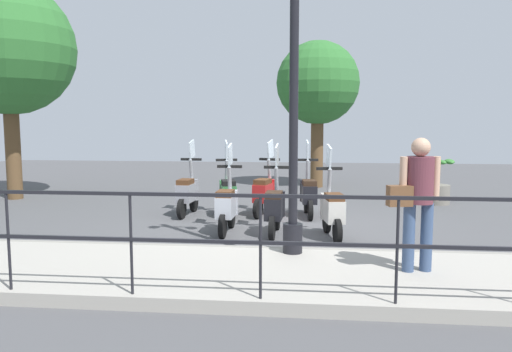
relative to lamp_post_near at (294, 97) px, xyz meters
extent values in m
plane|color=#4C4C4F|center=(2.40, 0.27, -2.25)|extent=(28.00, 28.00, 0.00)
cube|color=#A39E93|center=(-0.80, 0.27, -2.18)|extent=(2.20, 20.00, 0.15)
cube|color=gray|center=(0.25, 0.27, -2.18)|extent=(0.10, 20.00, 0.15)
cube|color=black|center=(-1.80, 0.27, -1.05)|extent=(0.04, 16.00, 0.04)
cube|color=black|center=(-1.80, 0.27, -1.52)|extent=(0.04, 16.00, 0.04)
cylinder|color=black|center=(-1.80, -1.06, -1.58)|extent=(0.03, 0.03, 1.05)
cylinder|color=black|center=(-1.80, 0.27, -1.58)|extent=(0.03, 0.03, 1.05)
cylinder|color=black|center=(-1.80, 1.60, -1.58)|extent=(0.03, 0.03, 1.05)
cylinder|color=black|center=(-1.80, 2.94, -1.58)|extent=(0.03, 0.03, 1.05)
cylinder|color=black|center=(0.00, 0.00, -1.90)|extent=(0.26, 0.26, 0.40)
cylinder|color=black|center=(0.00, 0.00, 0.19)|extent=(0.12, 0.12, 4.58)
cylinder|color=#384C70|center=(-0.66, -1.61, -1.69)|extent=(0.14, 0.14, 0.82)
cylinder|color=#384C70|center=(-0.70, -1.39, -1.69)|extent=(0.14, 0.14, 0.82)
cylinder|color=brown|center=(-0.68, -1.50, -1.01)|extent=(0.38, 0.38, 0.55)
sphere|color=tan|center=(-0.68, -1.50, -0.62)|extent=(0.22, 0.22, 0.22)
cylinder|color=tan|center=(-0.64, -1.70, -0.99)|extent=(0.09, 0.09, 0.52)
cylinder|color=tan|center=(-0.72, -1.30, -0.99)|extent=(0.09, 0.09, 0.52)
cube|color=brown|center=(-0.79, -1.26, -1.18)|extent=(0.20, 0.30, 0.24)
cylinder|color=brown|center=(4.93, 7.02, -1.02)|extent=(0.36, 0.36, 2.47)
sphere|color=#2D6B2D|center=(4.93, 7.02, 1.42)|extent=(3.20, 3.20, 3.20)
cylinder|color=brown|center=(7.91, -0.46, -1.19)|extent=(0.36, 0.36, 2.12)
sphere|color=#2D6B2D|center=(7.91, -0.46, 0.76)|extent=(2.38, 2.38, 2.38)
cylinder|color=slate|center=(5.21, -3.21, -2.03)|extent=(0.56, 0.56, 0.45)
cylinder|color=brown|center=(5.21, -3.21, -1.55)|extent=(0.10, 0.10, 0.50)
ellipsoid|color=#387A33|center=(5.46, -3.21, -1.25)|extent=(0.56, 0.16, 0.10)
ellipsoid|color=#387A33|center=(4.96, -3.21, -1.25)|extent=(0.56, 0.16, 0.10)
ellipsoid|color=#387A33|center=(5.21, -2.96, -1.25)|extent=(0.56, 0.16, 0.10)
ellipsoid|color=#387A33|center=(5.21, -3.46, -1.25)|extent=(0.56, 0.16, 0.10)
ellipsoid|color=#387A33|center=(5.39, -3.03, -1.25)|extent=(0.56, 0.16, 0.10)
ellipsoid|color=#387A33|center=(5.03, -3.39, -1.25)|extent=(0.56, 0.16, 0.10)
cylinder|color=black|center=(1.96, -0.53, -2.05)|extent=(0.41, 0.14, 0.40)
cylinder|color=black|center=(1.14, -0.67, -2.05)|extent=(0.41, 0.14, 0.40)
cube|color=beige|center=(1.47, -0.62, -1.77)|extent=(0.64, 0.38, 0.36)
cube|color=beige|center=(1.75, -0.57, -1.75)|extent=(0.17, 0.32, 0.44)
cube|color=#4C2D19|center=(1.40, -0.63, -1.54)|extent=(0.44, 0.32, 0.10)
cylinder|color=gray|center=(1.81, -0.56, -1.40)|extent=(0.19, 0.10, 0.55)
cube|color=black|center=(1.81, -0.56, -1.12)|extent=(0.13, 0.44, 0.05)
cube|color=silver|center=(1.87, -0.55, -0.92)|extent=(0.39, 0.09, 0.42)
cylinder|color=black|center=(2.10, 0.34, -2.05)|extent=(0.40, 0.10, 0.40)
cylinder|color=black|center=(1.27, 0.37, -2.05)|extent=(0.40, 0.10, 0.40)
cube|color=black|center=(1.60, 0.36, -1.77)|extent=(0.61, 0.30, 0.36)
cube|color=black|center=(1.89, 0.34, -1.75)|extent=(0.13, 0.30, 0.44)
cube|color=black|center=(1.53, 0.36, -1.54)|extent=(0.41, 0.28, 0.10)
cylinder|color=gray|center=(1.95, 0.34, -1.40)|extent=(0.19, 0.08, 0.55)
cube|color=black|center=(1.95, 0.34, -1.12)|extent=(0.08, 0.44, 0.05)
cube|color=silver|center=(2.01, 0.34, -0.92)|extent=(0.39, 0.05, 0.42)
cylinder|color=black|center=(2.16, 1.17, -2.05)|extent=(0.40, 0.09, 0.40)
cylinder|color=black|center=(1.33, 1.19, -2.05)|extent=(0.40, 0.09, 0.40)
cube|color=#B7BCC6|center=(1.66, 1.18, -1.77)|extent=(0.61, 0.29, 0.36)
cube|color=#B7BCC6|center=(1.95, 1.18, -1.75)|extent=(0.13, 0.30, 0.44)
cube|color=#4C2D19|center=(1.59, 1.19, -1.54)|extent=(0.41, 0.27, 0.10)
cylinder|color=gray|center=(2.01, 1.18, -1.40)|extent=(0.18, 0.07, 0.55)
cube|color=black|center=(2.01, 1.18, -1.12)|extent=(0.07, 0.44, 0.05)
cube|color=silver|center=(2.07, 1.17, -0.92)|extent=(0.39, 0.04, 0.42)
cylinder|color=black|center=(3.78, -0.18, -2.05)|extent=(0.41, 0.12, 0.40)
cylinder|color=black|center=(2.95, -0.26, -2.05)|extent=(0.41, 0.12, 0.40)
cube|color=black|center=(3.28, -0.22, -1.77)|extent=(0.62, 0.34, 0.36)
cube|color=black|center=(3.57, -0.20, -1.75)|extent=(0.15, 0.31, 0.44)
cube|color=black|center=(3.21, -0.23, -1.54)|extent=(0.42, 0.30, 0.10)
cylinder|color=gray|center=(3.63, -0.19, -1.40)|extent=(0.19, 0.09, 0.55)
cube|color=black|center=(3.63, -0.19, -1.12)|extent=(0.10, 0.44, 0.05)
cube|color=silver|center=(3.69, -0.18, -0.92)|extent=(0.39, 0.07, 0.42)
cylinder|color=black|center=(3.84, 0.56, -2.05)|extent=(0.41, 0.18, 0.40)
cylinder|color=black|center=(3.04, 0.77, -2.05)|extent=(0.41, 0.18, 0.40)
cube|color=#B21E1E|center=(3.36, 0.69, -1.77)|extent=(0.65, 0.42, 0.36)
cube|color=#B21E1E|center=(3.64, 0.62, -1.75)|extent=(0.19, 0.32, 0.44)
cube|color=#4C2D19|center=(3.29, 0.71, -1.54)|extent=(0.45, 0.35, 0.10)
cylinder|color=gray|center=(3.70, 0.60, -1.40)|extent=(0.19, 0.11, 0.55)
cube|color=black|center=(3.70, 0.60, -1.12)|extent=(0.17, 0.44, 0.05)
cube|color=silver|center=(3.75, 0.58, -0.92)|extent=(0.38, 0.13, 0.42)
cylinder|color=black|center=(3.60, 1.50, -2.05)|extent=(0.41, 0.18, 0.40)
cylinder|color=black|center=(2.79, 1.30, -2.05)|extent=(0.41, 0.18, 0.40)
cube|color=#2D6B38|center=(3.11, 1.38, -1.77)|extent=(0.65, 0.42, 0.36)
cube|color=#2D6B38|center=(3.39, 1.45, -1.75)|extent=(0.19, 0.32, 0.44)
cube|color=black|center=(3.05, 1.36, -1.54)|extent=(0.45, 0.35, 0.10)
cylinder|color=gray|center=(3.45, 1.47, -1.40)|extent=(0.19, 0.11, 0.55)
cube|color=black|center=(3.45, 1.47, -1.12)|extent=(0.17, 0.44, 0.05)
cube|color=silver|center=(3.51, 1.48, -0.92)|extent=(0.38, 0.13, 0.42)
cylinder|color=black|center=(3.67, 2.21, -2.05)|extent=(0.40, 0.11, 0.40)
cylinder|color=black|center=(2.85, 2.27, -2.05)|extent=(0.40, 0.11, 0.40)
cube|color=gray|center=(3.18, 2.25, -1.77)|extent=(0.62, 0.32, 0.36)
cube|color=gray|center=(3.46, 2.23, -1.75)|extent=(0.14, 0.31, 0.44)
cube|color=#4C2D19|center=(3.11, 2.25, -1.54)|extent=(0.42, 0.29, 0.10)
cylinder|color=gray|center=(3.52, 2.22, -1.40)|extent=(0.19, 0.08, 0.55)
cube|color=black|center=(3.52, 2.22, -1.12)|extent=(0.09, 0.44, 0.05)
cube|color=silver|center=(3.58, 2.22, -0.92)|extent=(0.39, 0.06, 0.42)
camera|label=1|loc=(-6.64, -0.19, -0.31)|focal=35.00mm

